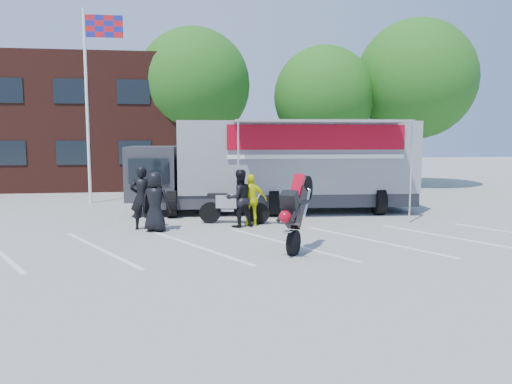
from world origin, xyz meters
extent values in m
plane|color=gray|center=(0.00, 0.00, 0.00)|extent=(100.00, 100.00, 0.00)
cube|color=white|center=(0.00, 1.00, 0.01)|extent=(18.09, 13.33, 0.01)
cube|color=#461D16|center=(-10.00, 18.00, 3.50)|extent=(18.00, 8.00, 7.00)
cylinder|color=white|center=(-6.50, 10.00, 4.00)|extent=(0.12, 0.12, 8.00)
cube|color=red|center=(-5.70, 10.00, 7.30)|extent=(1.50, 0.04, 0.90)
cylinder|color=#382314|center=(-2.00, 16.00, 1.62)|extent=(0.50, 0.50, 3.24)
sphere|color=#1C4F13|center=(-2.00, 16.00, 5.58)|extent=(6.12, 6.12, 6.12)
cylinder|color=#382314|center=(5.00, 15.00, 1.44)|extent=(0.50, 0.50, 2.88)
sphere|color=#1C4F13|center=(5.00, 15.00, 4.96)|extent=(5.44, 5.44, 5.44)
cylinder|color=#382314|center=(10.00, 14.50, 1.71)|extent=(0.50, 0.50, 3.42)
sphere|color=#1C4F13|center=(10.00, 14.50, 5.89)|extent=(6.46, 6.46, 6.46)
imported|color=black|center=(-3.36, 3.22, 0.89)|extent=(1.02, 0.84, 1.79)
imported|color=black|center=(-3.79, 3.61, 0.97)|extent=(0.74, 0.52, 1.93)
imported|color=black|center=(-0.81, 3.62, 0.90)|extent=(1.04, 0.92, 1.80)
imported|color=#F5F80D|center=(-0.41, 3.75, 0.82)|extent=(0.99, 0.48, 1.64)
camera|label=1|loc=(-2.39, -11.71, 2.85)|focal=35.00mm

